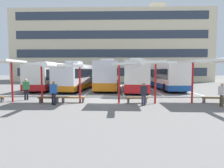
# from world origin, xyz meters

# --- Properties ---
(ground_plane) EXTENTS (160.00, 160.00, 0.00)m
(ground_plane) POSITION_xyz_m (0.00, 0.00, 0.00)
(ground_plane) COLOR slate
(terminal_building) EXTENTS (43.55, 14.67, 18.34)m
(terminal_building) POSITION_xyz_m (0.03, 31.88, 7.80)
(terminal_building) COLOR beige
(terminal_building) RESTS_ON ground
(coach_bus_0) EXTENTS (2.71, 10.15, 3.46)m
(coach_bus_0) POSITION_xyz_m (-7.53, 8.91, 1.60)
(coach_bus_0) COLOR silver
(coach_bus_0) RESTS_ON ground
(coach_bus_1) EXTENTS (3.54, 11.13, 3.53)m
(coach_bus_1) POSITION_xyz_m (-3.75, 8.55, 1.66)
(coach_bus_1) COLOR silver
(coach_bus_1) RESTS_ON ground
(coach_bus_2) EXTENTS (2.81, 12.49, 3.83)m
(coach_bus_2) POSITION_xyz_m (0.08, 10.00, 1.78)
(coach_bus_2) COLOR silver
(coach_bus_2) RESTS_ON ground
(coach_bus_3) EXTENTS (3.42, 12.42, 3.80)m
(coach_bus_3) POSITION_xyz_m (3.63, 8.12, 1.76)
(coach_bus_3) COLOR silver
(coach_bus_3) RESTS_ON ground
(coach_bus_4) EXTENTS (2.95, 11.16, 3.52)m
(coach_bus_4) POSITION_xyz_m (7.55, 9.46, 1.64)
(coach_bus_4) COLOR silver
(coach_bus_4) RESTS_ON ground
(lane_stripe_0) EXTENTS (0.16, 14.00, 0.01)m
(lane_stripe_0) POSITION_xyz_m (-9.59, 8.55, 0.00)
(lane_stripe_0) COLOR white
(lane_stripe_0) RESTS_ON ground
(lane_stripe_1) EXTENTS (0.16, 14.00, 0.01)m
(lane_stripe_1) POSITION_xyz_m (-5.76, 8.55, 0.00)
(lane_stripe_1) COLOR white
(lane_stripe_1) RESTS_ON ground
(lane_stripe_2) EXTENTS (0.16, 14.00, 0.01)m
(lane_stripe_2) POSITION_xyz_m (-1.92, 8.55, 0.00)
(lane_stripe_2) COLOR white
(lane_stripe_2) RESTS_ON ground
(lane_stripe_3) EXTENTS (0.16, 14.00, 0.01)m
(lane_stripe_3) POSITION_xyz_m (1.92, 8.55, 0.00)
(lane_stripe_3) COLOR white
(lane_stripe_3) RESTS_ON ground
(lane_stripe_4) EXTENTS (0.16, 14.00, 0.01)m
(lane_stripe_4) POSITION_xyz_m (5.76, 8.55, 0.00)
(lane_stripe_4) COLOR white
(lane_stripe_4) RESTS_ON ground
(lane_stripe_5) EXTENTS (0.16, 14.00, 0.01)m
(lane_stripe_5) POSITION_xyz_m (9.59, 8.55, 0.00)
(lane_stripe_5) COLOR white
(lane_stripe_5) RESTS_ON ground
(waiting_shelter_1) EXTENTS (3.89, 4.52, 3.00)m
(waiting_shelter_1) POSITION_xyz_m (-2.96, -1.76, 2.74)
(waiting_shelter_1) COLOR red
(waiting_shelter_1) RESTS_ON ground
(bench_1) EXTENTS (1.57, 0.45, 0.45)m
(bench_1) POSITION_xyz_m (-3.86, -1.59, 0.33)
(bench_1) COLOR brown
(bench_1) RESTS_ON ground
(bench_2) EXTENTS (1.82, 0.42, 0.45)m
(bench_2) POSITION_xyz_m (-2.06, -1.42, 0.34)
(bench_2) COLOR brown
(bench_2) RESTS_ON ground
(waiting_shelter_2) EXTENTS (3.68, 4.21, 3.14)m
(waiting_shelter_2) POSITION_xyz_m (2.75, -1.88, 2.87)
(waiting_shelter_2) COLOR red
(waiting_shelter_2) RESTS_ON ground
(bench_3) EXTENTS (1.65, 0.63, 0.45)m
(bench_3) POSITION_xyz_m (2.75, -1.56, 0.33)
(bench_3) COLOR brown
(bench_3) RESTS_ON ground
(waiting_shelter_3) EXTENTS (4.28, 5.25, 3.32)m
(waiting_shelter_3) POSITION_xyz_m (8.50, -1.68, 3.08)
(waiting_shelter_3) COLOR red
(waiting_shelter_3) RESTS_ON ground
(bench_4) EXTENTS (1.77, 0.58, 0.45)m
(bench_4) POSITION_xyz_m (8.50, -1.38, 0.34)
(bench_4) COLOR brown
(bench_4) RESTS_ON ground
(platform_kerb) EXTENTS (44.00, 0.24, 0.12)m
(platform_kerb) POSITION_xyz_m (0.00, 1.49, 0.06)
(platform_kerb) COLOR #ADADA8
(platform_kerb) RESTS_ON ground
(waiting_passenger_0) EXTENTS (0.55, 0.43, 1.75)m
(waiting_passenger_0) POSITION_xyz_m (-6.20, -0.29, 1.02)
(waiting_passenger_0) COLOR black
(waiting_passenger_0) RESTS_ON ground
(waiting_passenger_1) EXTENTS (0.33, 0.50, 1.58)m
(waiting_passenger_1) POSITION_xyz_m (8.32, -2.75, 0.90)
(waiting_passenger_1) COLOR brown
(waiting_passenger_1) RESTS_ON ground
(waiting_passenger_2) EXTENTS (0.52, 0.30, 1.68)m
(waiting_passenger_2) POSITION_xyz_m (-3.19, -2.47, 0.97)
(waiting_passenger_2) COLOR black
(waiting_passenger_2) RESTS_ON ground
(waiting_passenger_3) EXTENTS (0.47, 0.26, 1.57)m
(waiting_passenger_3) POSITION_xyz_m (3.11, -2.52, 0.89)
(waiting_passenger_3) COLOR #33384C
(waiting_passenger_3) RESTS_ON ground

